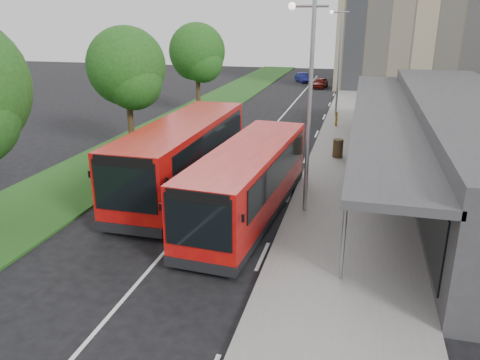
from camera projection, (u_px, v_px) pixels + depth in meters
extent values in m
plane|color=black|center=(191.00, 222.00, 18.27)|extent=(120.00, 120.00, 0.00)
cube|color=gray|center=(358.00, 123.00, 35.11)|extent=(5.00, 80.00, 0.15)
cube|color=#1D4E19|center=(195.00, 115.00, 38.19)|extent=(5.00, 80.00, 0.10)
cube|color=silver|center=(267.00, 134.00, 31.98)|extent=(0.12, 70.00, 0.01)
cube|color=silver|center=(263.00, 256.00, 15.65)|extent=(0.12, 2.00, 0.01)
cube|color=silver|center=(290.00, 194.00, 21.14)|extent=(0.12, 2.00, 0.01)
cube|color=silver|center=(306.00, 158.00, 26.63)|extent=(0.12, 2.00, 0.01)
cube|color=silver|center=(317.00, 134.00, 32.11)|extent=(0.12, 2.00, 0.01)
cube|color=silver|center=(324.00, 117.00, 37.60)|extent=(0.12, 2.00, 0.01)
cube|color=silver|center=(330.00, 104.00, 43.08)|extent=(0.12, 2.00, 0.01)
cube|color=silver|center=(334.00, 94.00, 48.57)|extent=(0.12, 2.00, 0.01)
cube|color=silver|center=(337.00, 87.00, 54.05)|extent=(0.12, 2.00, 0.01)
cube|color=silver|center=(340.00, 80.00, 59.54)|extent=(0.12, 2.00, 0.01)
cube|color=tan|center=(445.00, 3.00, 50.39)|extent=(22.00, 12.00, 18.00)
cube|color=#333336|center=(464.00, 141.00, 22.32)|extent=(5.00, 26.00, 4.00)
cube|color=black|center=(408.00, 145.00, 23.05)|extent=(0.06, 24.00, 2.20)
cube|color=#333336|center=(384.00, 110.00, 22.79)|extent=(2.80, 26.00, 0.25)
cylinder|color=gray|center=(344.00, 233.00, 13.58)|extent=(0.12, 0.12, 3.30)
cylinder|color=gray|center=(358.00, 104.00, 33.70)|extent=(0.12, 0.12, 3.30)
cylinder|color=#352615|center=(131.00, 122.00, 27.57)|extent=(0.36, 0.36, 3.52)
sphere|color=#1D4512|center=(126.00, 66.00, 26.52)|extent=(4.48, 4.48, 4.48)
sphere|color=#1D4512|center=(134.00, 82.00, 26.28)|extent=(3.20, 3.20, 3.20)
sphere|color=#1D4512|center=(123.00, 75.00, 27.28)|extent=(3.52, 3.52, 3.52)
cylinder|color=#352615|center=(198.00, 92.00, 38.54)|extent=(0.36, 0.36, 3.55)
sphere|color=#1D4512|center=(197.00, 51.00, 37.48)|extent=(4.51, 4.51, 4.51)
sphere|color=#1D4512|center=(203.00, 62.00, 37.24)|extent=(3.22, 3.22, 3.22)
sphere|color=#1D4512|center=(193.00, 58.00, 38.24)|extent=(3.55, 3.55, 3.55)
cylinder|color=gray|center=(309.00, 113.00, 17.74)|extent=(0.16, 0.16, 8.00)
cylinder|color=gray|center=(309.00, 6.00, 16.53)|extent=(1.40, 0.10, 0.10)
sphere|color=silver|center=(292.00, 6.00, 16.68)|extent=(0.28, 0.28, 0.28)
cylinder|color=gray|center=(339.00, 64.00, 36.02)|extent=(0.16, 0.16, 8.00)
cylinder|color=gray|center=(340.00, 12.00, 34.82)|extent=(1.40, 0.10, 0.10)
sphere|color=silver|center=(332.00, 12.00, 34.96)|extent=(0.28, 0.28, 0.28)
cube|color=#B31409|center=(249.00, 178.00, 18.34)|extent=(3.05, 10.11, 2.52)
cube|color=black|center=(249.00, 207.00, 18.75)|extent=(3.07, 10.13, 0.28)
cube|color=black|center=(198.00, 223.00, 13.77)|extent=(2.13, 0.20, 1.66)
cube|color=black|center=(280.00, 139.00, 22.69)|extent=(2.09, 0.19, 1.23)
cube|color=black|center=(222.00, 163.00, 18.81)|extent=(0.64, 8.53, 1.14)
cube|color=black|center=(281.00, 168.00, 18.09)|extent=(0.64, 8.53, 1.14)
cube|color=black|center=(199.00, 267.00, 14.25)|extent=(2.37, 0.24, 0.33)
cube|color=black|center=(197.00, 197.00, 13.50)|extent=(1.99, 0.18, 0.33)
cube|color=black|center=(160.00, 207.00, 14.28)|extent=(0.09, 0.09, 0.24)
cube|color=black|center=(243.00, 218.00, 13.48)|extent=(0.09, 0.09, 0.24)
cylinder|color=black|center=(193.00, 236.00, 16.13)|extent=(0.34, 0.87, 0.85)
cylinder|color=black|center=(248.00, 245.00, 15.53)|extent=(0.34, 0.87, 0.85)
cylinder|color=black|center=(249.00, 178.00, 21.91)|extent=(0.34, 0.87, 0.85)
cylinder|color=black|center=(291.00, 183.00, 21.32)|extent=(0.34, 0.87, 0.85)
cube|color=#B31409|center=(184.00, 152.00, 21.26)|extent=(2.68, 11.04, 2.78)
cube|color=black|center=(185.00, 181.00, 21.70)|extent=(2.70, 11.06, 0.32)
cube|color=black|center=(125.00, 187.00, 16.11)|extent=(2.36, 0.06, 1.84)
cube|color=black|center=(219.00, 119.00, 26.16)|extent=(2.31, 0.06, 1.37)
cube|color=black|center=(159.00, 138.00, 21.70)|extent=(0.09, 9.45, 1.26)
cube|color=black|center=(213.00, 142.00, 21.06)|extent=(0.09, 9.45, 1.26)
cube|color=black|center=(128.00, 230.00, 16.63)|extent=(2.63, 0.09, 0.37)
cube|color=black|center=(122.00, 162.00, 15.81)|extent=(2.21, 0.05, 0.37)
cube|color=black|center=(90.00, 174.00, 16.59)|extent=(0.08, 0.08, 0.26)
cube|color=black|center=(167.00, 181.00, 15.88)|extent=(0.08, 0.08, 0.26)
cylinder|color=black|center=(126.00, 205.00, 18.68)|extent=(0.32, 0.95, 0.95)
cylinder|color=black|center=(178.00, 211.00, 18.15)|extent=(0.32, 0.95, 0.95)
cylinder|color=black|center=(190.00, 157.00, 25.21)|extent=(0.32, 0.95, 0.95)
cylinder|color=black|center=(229.00, 160.00, 24.68)|extent=(0.32, 0.95, 0.95)
cylinder|color=#3E2E19|center=(338.00, 148.00, 26.09)|extent=(0.75, 0.75, 1.02)
cylinder|color=orange|center=(336.00, 119.00, 33.59)|extent=(0.17, 0.17, 1.01)
imported|color=#63110E|center=(320.00, 83.00, 52.97)|extent=(1.79, 3.51, 1.14)
imported|color=navy|center=(303.00, 77.00, 57.78)|extent=(2.47, 3.55, 1.11)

